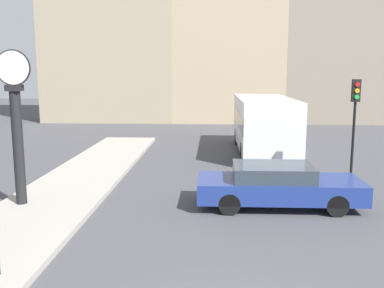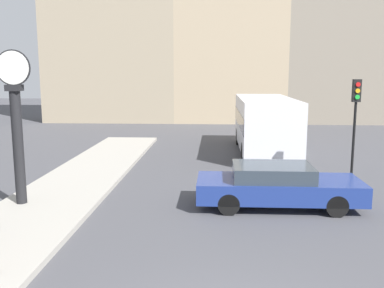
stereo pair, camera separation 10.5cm
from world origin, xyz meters
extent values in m
cube|color=#A39E93|center=(-5.18, 8.72, 0.08)|extent=(2.87, 21.44, 0.15)
cube|color=gray|center=(-8.72, 30.02, 9.56)|extent=(10.40, 5.00, 19.13)
cube|color=tan|center=(0.79, 30.02, 6.05)|extent=(8.63, 5.00, 12.11)
cube|color=gray|center=(9.51, 30.02, 7.40)|extent=(8.81, 5.00, 14.80)
cube|color=navy|center=(1.54, 7.09, 0.55)|extent=(4.73, 1.85, 0.57)
cube|color=#2D3842|center=(1.35, 7.09, 1.04)|extent=(2.27, 1.66, 0.42)
cylinder|color=black|center=(3.01, 7.90, 0.30)|extent=(0.61, 0.22, 0.61)
cylinder|color=black|center=(3.01, 6.27, 0.30)|extent=(0.61, 0.22, 0.61)
cylinder|color=black|center=(0.08, 7.90, 0.30)|extent=(0.61, 0.22, 0.61)
cylinder|color=black|center=(0.08, 6.27, 0.30)|extent=(0.61, 0.22, 0.61)
cube|color=silver|center=(2.08, 15.75, 1.53)|extent=(2.49, 7.75, 2.34)
cube|color=#1E232D|center=(2.08, 15.75, 1.68)|extent=(2.51, 7.59, 0.70)
cylinder|color=black|center=(3.18, 18.15, 0.45)|extent=(0.28, 0.90, 0.90)
cylinder|color=black|center=(0.98, 18.15, 0.45)|extent=(0.28, 0.90, 0.90)
cylinder|color=black|center=(3.18, 13.35, 0.45)|extent=(0.28, 0.90, 0.90)
cylinder|color=black|center=(0.98, 13.35, 0.45)|extent=(0.28, 0.90, 0.90)
cylinder|color=black|center=(4.43, 9.64, 1.46)|extent=(0.09, 0.09, 2.92)
cube|color=black|center=(4.43, 9.64, 3.30)|extent=(0.26, 0.20, 0.76)
cylinder|color=red|center=(4.43, 9.52, 3.50)|extent=(0.15, 0.04, 0.15)
cylinder|color=orange|center=(4.43, 9.52, 3.30)|extent=(0.15, 0.04, 0.15)
cylinder|color=green|center=(4.43, 9.52, 3.09)|extent=(0.15, 0.04, 0.15)
cylinder|color=black|center=(-5.91, 6.55, 1.77)|extent=(0.30, 0.30, 3.24)
cube|color=black|center=(-5.91, 6.55, 3.47)|extent=(0.39, 0.39, 0.18)
cylinder|color=black|center=(-5.91, 6.55, 4.02)|extent=(0.99, 0.04, 0.99)
cylinder|color=white|center=(-5.91, 6.55, 4.02)|extent=(0.92, 0.06, 0.92)
camera|label=1|loc=(-0.41, -5.14, 3.88)|focal=40.00mm
camera|label=2|loc=(-0.30, -5.13, 3.88)|focal=40.00mm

